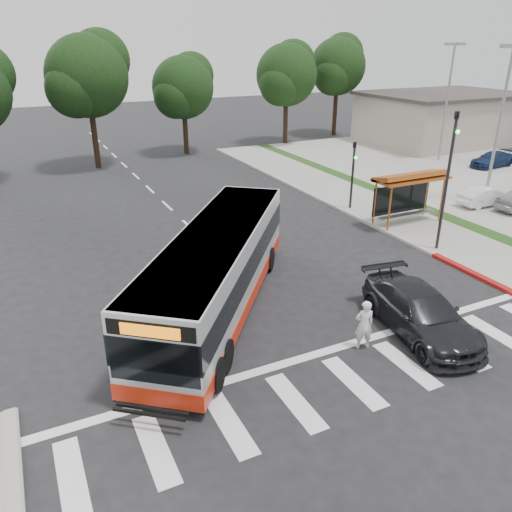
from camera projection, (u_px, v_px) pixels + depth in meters
ground at (275, 307)px, 18.90m from camera, size 140.00×140.00×0.00m
sidewalk_east at (374, 208)px, 29.89m from camera, size 4.00×40.00×0.12m
curb_east at (347, 212)px, 29.08m from camera, size 0.30×40.00×0.15m
curb_east_red at (487, 280)px, 20.84m from camera, size 0.32×6.00×0.15m
parking_lot at (489, 178)px, 36.37m from camera, size 18.00×36.00×0.10m
commercial_building at (442, 119)px, 48.21m from camera, size 14.00×10.00×4.40m
building_roof_cap at (446, 94)px, 47.27m from camera, size 14.60×10.60×0.30m
crosswalk_ladder at (354, 382)px, 14.78m from camera, size 18.00×2.60×0.01m
bus_shelter at (410, 182)px, 26.51m from camera, size 4.20×1.60×2.86m
traffic_signal_ne_tall at (449, 171)px, 22.44m from camera, size 0.18×0.37×6.50m
traffic_signal_ne_short at (353, 169)px, 28.77m from camera, size 0.18×0.37×4.00m
lot_light_front at (503, 104)px, 28.72m from camera, size 1.90×0.35×9.01m
lot_light_mid at (449, 86)px, 39.37m from camera, size 1.90×0.35×9.01m
tree_ne_a at (287, 74)px, 45.93m from camera, size 6.16×5.74×9.30m
tree_ne_b at (338, 65)px, 50.18m from camera, size 6.16×5.74×10.02m
tree_north_a at (88, 75)px, 36.85m from camera, size 6.60×6.15×10.17m
tree_north_b at (184, 86)px, 42.20m from camera, size 5.72×5.33×8.43m
transit_bus at (218, 272)px, 18.17m from camera, size 9.36×11.01×3.08m
pedestrian at (364, 325)px, 16.12m from camera, size 0.72×0.57×1.73m
dark_sedan at (420, 312)px, 17.03m from camera, size 2.95×5.58×1.54m
parked_car_1 at (486, 196)px, 29.95m from camera, size 3.62×1.47×1.17m
parked_car_3 at (492, 159)px, 39.11m from camera, size 4.10×1.98×1.15m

